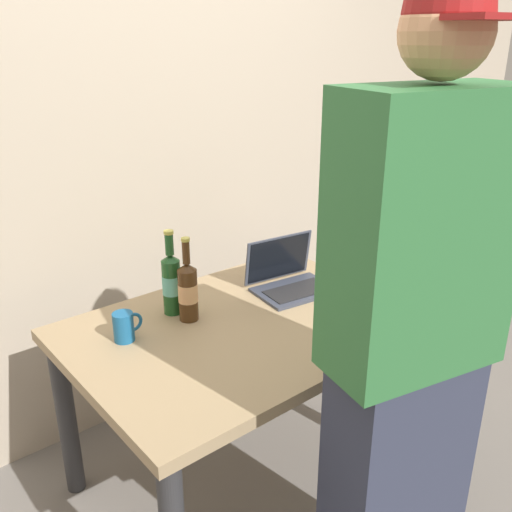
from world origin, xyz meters
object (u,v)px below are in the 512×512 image
object	(u,v)px
coffee_mug	(125,326)
laptop	(289,278)
person_figure	(408,355)
beer_bottle_green	(172,282)
beer_bottle_brown	(188,290)

from	to	relation	value
coffee_mug	laptop	bearing A→B (deg)	-3.72
laptop	person_figure	distance (m)	0.93
coffee_mug	beer_bottle_green	bearing A→B (deg)	16.89
beer_bottle_green	coffee_mug	bearing A→B (deg)	-163.11
beer_bottle_green	person_figure	world-z (taller)	person_figure
beer_bottle_green	person_figure	bearing A→B (deg)	-82.09
beer_bottle_brown	beer_bottle_green	world-z (taller)	beer_bottle_green
laptop	person_figure	xyz separation A→B (m)	(-0.36, -0.84, 0.17)
laptop	beer_bottle_green	size ratio (longest dim) A/B	1.06
beer_bottle_brown	coffee_mug	xyz separation A→B (m)	(-0.26, 0.01, -0.07)
beer_bottle_brown	coffee_mug	world-z (taller)	beer_bottle_brown
person_figure	beer_bottle_brown	bearing A→B (deg)	97.57
person_figure	coffee_mug	distance (m)	0.97
beer_bottle_brown	person_figure	xyz separation A→B (m)	(0.12, -0.87, 0.09)
beer_bottle_brown	beer_bottle_green	size ratio (longest dim) A/B	0.98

